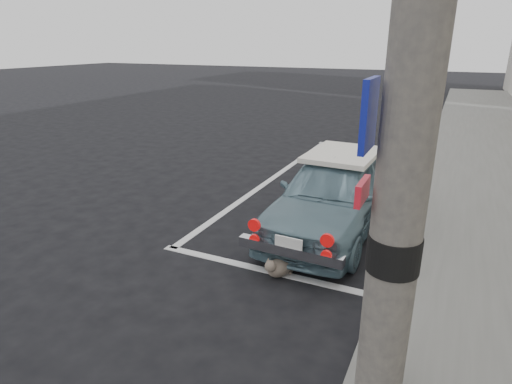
{
  "coord_description": "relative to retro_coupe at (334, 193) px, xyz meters",
  "views": [
    {
      "loc": [
        2.3,
        -4.7,
        2.63
      ],
      "look_at": [
        0.04,
        0.13,
        0.75
      ],
      "focal_mm": 30.0,
      "sensor_mm": 36.0,
      "label": 1
    }
  ],
  "objects": [
    {
      "name": "cat",
      "position": [
        -0.21,
        -1.58,
        -0.44
      ],
      "size": [
        0.34,
        0.49,
        0.28
      ],
      "rotation": [
        0.0,
        0.0,
        -0.35
      ],
      "color": "#675C4F",
      "rests_on": "ground"
    },
    {
      "name": "ground",
      "position": [
        -0.86,
        -1.03,
        -0.57
      ],
      "size": [
        80.0,
        80.0,
        0.0
      ],
      "primitive_type": "plane",
      "color": "black",
      "rests_on": "ground"
    },
    {
      "name": "sidewalk",
      "position": [
        2.34,
        0.97,
        -0.5
      ],
      "size": [
        2.8,
        40.0,
        0.15
      ],
      "primitive_type": "cube",
      "color": "slate",
      "rests_on": "ground"
    },
    {
      "name": "pline_front",
      "position": [
        -0.36,
        5.47,
        -0.57
      ],
      "size": [
        3.0,
        0.12,
        0.01
      ],
      "primitive_type": "cube",
      "color": "silver",
      "rests_on": "ground"
    },
    {
      "name": "pline_rear",
      "position": [
        -0.36,
        -1.53,
        -0.57
      ],
      "size": [
        3.0,
        0.12,
        0.01
      ],
      "primitive_type": "cube",
      "color": "silver",
      "rests_on": "ground"
    },
    {
      "name": "pline_side",
      "position": [
        -1.76,
        1.97,
        -0.57
      ],
      "size": [
        0.12,
        7.0,
        0.01
      ],
      "primitive_type": "cube",
      "color": "silver",
      "rests_on": "ground"
    },
    {
      "name": "retro_coupe",
      "position": [
        0.0,
        0.0,
        0.0
      ],
      "size": [
        1.47,
        3.38,
        1.13
      ],
      "rotation": [
        0.0,
        0.0,
        -0.04
      ],
      "color": "slate",
      "rests_on": "ground"
    }
  ]
}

